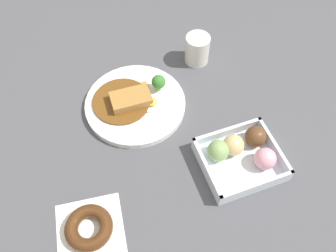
{
  "coord_description": "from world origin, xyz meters",
  "views": [
    {
      "loc": [
        0.13,
        0.46,
        0.75
      ],
      "look_at": [
        -0.03,
        0.01,
        0.03
      ],
      "focal_mm": 37.17,
      "sensor_mm": 36.0,
      "label": 1
    }
  ],
  "objects_px": {
    "donut_box": "(241,154)",
    "coffee_mug": "(197,49)",
    "curry_plate": "(135,103)",
    "chocolate_ring_donut": "(89,228)"
  },
  "relations": [
    {
      "from": "donut_box",
      "to": "coffee_mug",
      "type": "distance_m",
      "value": 0.35
    },
    {
      "from": "curry_plate",
      "to": "chocolate_ring_donut",
      "type": "xyz_separation_m",
      "value": [
        0.19,
        0.29,
        0.0
      ]
    },
    {
      "from": "curry_plate",
      "to": "chocolate_ring_donut",
      "type": "bearing_deg",
      "value": 56.59
    },
    {
      "from": "donut_box",
      "to": "curry_plate",
      "type": "bearing_deg",
      "value": -51.72
    },
    {
      "from": "donut_box",
      "to": "chocolate_ring_donut",
      "type": "height_order",
      "value": "donut_box"
    },
    {
      "from": "donut_box",
      "to": "coffee_mug",
      "type": "height_order",
      "value": "coffee_mug"
    },
    {
      "from": "curry_plate",
      "to": "donut_box",
      "type": "bearing_deg",
      "value": 128.28
    },
    {
      "from": "chocolate_ring_donut",
      "to": "coffee_mug",
      "type": "distance_m",
      "value": 0.57
    },
    {
      "from": "chocolate_ring_donut",
      "to": "coffee_mug",
      "type": "xyz_separation_m",
      "value": [
        -0.41,
        -0.39,
        0.03
      ]
    },
    {
      "from": "donut_box",
      "to": "coffee_mug",
      "type": "bearing_deg",
      "value": -94.65
    }
  ]
}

